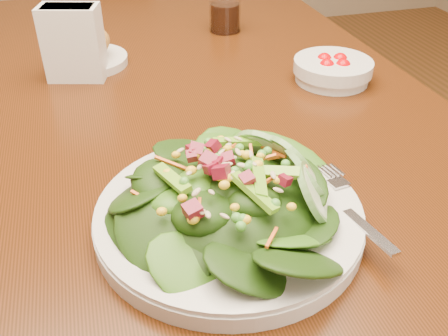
{
  "coord_description": "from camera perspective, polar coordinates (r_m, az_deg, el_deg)",
  "views": [
    {
      "loc": [
        -0.12,
        -0.77,
        1.13
      ],
      "look_at": [
        0.0,
        -0.32,
        0.82
      ],
      "focal_mm": 40.0,
      "sensor_mm": 36.0,
      "label": 1
    }
  ],
  "objects": [
    {
      "name": "napkin_holder",
      "position": [
        0.95,
        -16.87,
        13.71
      ],
      "size": [
        0.11,
        0.08,
        0.13
      ],
      "rotation": [
        0.0,
        0.0,
        -0.29
      ],
      "color": "white",
      "rests_on": "dining_table"
    },
    {
      "name": "chair_far",
      "position": [
        2.01,
        -13.06,
        13.75
      ],
      "size": [
        0.47,
        0.47,
        0.86
      ],
      "rotation": [
        0.0,
        0.0,
        2.94
      ],
      "color": "black",
      "rests_on": "ground_plane"
    },
    {
      "name": "dining_table",
      "position": [
        0.92,
        -5.72,
        2.33
      ],
      "size": [
        0.9,
        1.4,
        0.75
      ],
      "color": "#451D0A",
      "rests_on": "ground_plane"
    },
    {
      "name": "salad_plate",
      "position": [
        0.57,
        1.58,
        -3.7
      ],
      "size": [
        0.31,
        0.31,
        0.09
      ],
      "rotation": [
        0.0,
        0.0,
        -0.14
      ],
      "color": "silver",
      "rests_on": "dining_table"
    },
    {
      "name": "drinking_glass",
      "position": [
        1.17,
        0.11,
        17.86
      ],
      "size": [
        0.07,
        0.07,
        0.12
      ],
      "color": "silver",
      "rests_on": "dining_table"
    },
    {
      "name": "tomato_bowl",
      "position": [
        0.94,
        12.3,
        10.91
      ],
      "size": [
        0.14,
        0.14,
        0.05
      ],
      "color": "silver",
      "rests_on": "dining_table"
    },
    {
      "name": "bread_plate",
      "position": [
        1.02,
        -15.57,
        12.98
      ],
      "size": [
        0.16,
        0.16,
        0.08
      ],
      "color": "silver",
      "rests_on": "dining_table"
    }
  ]
}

